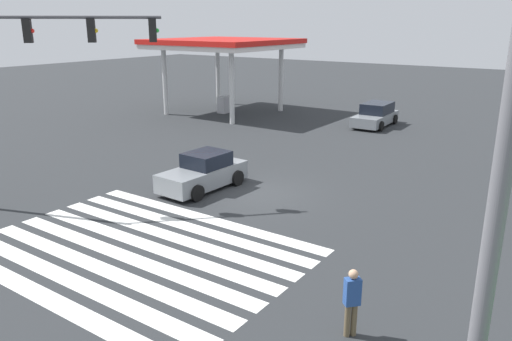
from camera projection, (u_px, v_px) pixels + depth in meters
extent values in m
plane|color=#2B2D30|center=(256.00, 193.00, 21.18)|extent=(136.19, 136.19, 0.00)
cube|color=silver|center=(41.00, 295.00, 13.28)|extent=(10.41, 0.60, 0.01)
cube|color=silver|center=(72.00, 281.00, 14.03)|extent=(10.41, 0.60, 0.01)
cube|color=silver|center=(100.00, 268.00, 14.77)|extent=(10.41, 0.60, 0.01)
cube|color=silver|center=(125.00, 256.00, 15.52)|extent=(10.41, 0.60, 0.01)
cube|color=silver|center=(147.00, 245.00, 16.27)|extent=(10.41, 0.60, 0.01)
cube|color=silver|center=(168.00, 235.00, 17.02)|extent=(10.41, 0.60, 0.01)
cube|color=silver|center=(187.00, 226.00, 17.76)|extent=(10.41, 0.60, 0.01)
cube|color=silver|center=(204.00, 218.00, 18.51)|extent=(10.41, 0.60, 0.01)
cylinder|color=#47474C|center=(66.00, 17.00, 17.94)|extent=(4.88, 4.88, 0.12)
cube|color=black|center=(27.00, 31.00, 17.85)|extent=(0.40, 0.40, 0.84)
sphere|color=red|center=(32.00, 31.00, 17.88)|extent=(0.16, 0.16, 0.16)
cube|color=black|center=(91.00, 31.00, 18.22)|extent=(0.40, 0.40, 0.84)
sphere|color=gold|center=(96.00, 31.00, 18.25)|extent=(0.16, 0.16, 0.16)
cube|color=black|center=(153.00, 30.00, 18.60)|extent=(0.40, 0.40, 0.84)
sphere|color=green|center=(157.00, 30.00, 18.63)|extent=(0.16, 0.16, 0.16)
cube|color=gray|center=(203.00, 176.00, 21.59)|extent=(1.89, 4.21, 0.78)
cube|color=black|center=(207.00, 159.00, 21.59)|extent=(1.61, 1.85, 0.62)
cylinder|color=black|center=(197.00, 193.00, 20.17)|extent=(0.25, 0.69, 0.68)
cylinder|color=black|center=(167.00, 185.00, 21.19)|extent=(0.25, 0.69, 0.68)
cylinder|color=black|center=(237.00, 178.00, 22.13)|extent=(0.25, 0.69, 0.68)
cylinder|color=black|center=(208.00, 171.00, 23.14)|extent=(0.25, 0.69, 0.68)
cube|color=gray|center=(375.00, 119.00, 34.69)|extent=(2.01, 4.71, 0.67)
cube|color=black|center=(377.00, 108.00, 34.77)|extent=(1.76, 2.59, 0.73)
cylinder|color=black|center=(381.00, 126.00, 33.09)|extent=(0.24, 0.68, 0.67)
cylinder|color=black|center=(354.00, 123.00, 34.08)|extent=(0.24, 0.68, 0.67)
cylinder|color=black|center=(395.00, 119.00, 35.41)|extent=(0.24, 0.68, 0.67)
cylinder|color=black|center=(369.00, 117.00, 36.40)|extent=(0.24, 0.68, 0.67)
cube|color=silver|center=(223.00, 46.00, 38.45)|extent=(9.27, 9.27, 0.35)
cube|color=red|center=(223.00, 41.00, 38.35)|extent=(9.45, 9.45, 0.36)
cube|color=#B2B2B7|center=(225.00, 105.00, 39.75)|extent=(0.70, 1.10, 1.30)
cylinder|color=silver|center=(165.00, 82.00, 38.44)|extent=(0.36, 0.36, 5.01)
cylinder|color=silver|center=(232.00, 88.00, 34.89)|extent=(0.36, 0.36, 5.01)
cylinder|color=silver|center=(218.00, 75.00, 43.54)|extent=(0.36, 0.36, 5.01)
cylinder|color=silver|center=(281.00, 80.00, 40.00)|extent=(0.36, 0.36, 5.01)
cylinder|color=brown|center=(347.00, 320.00, 11.46)|extent=(0.14, 0.14, 0.82)
cylinder|color=brown|center=(354.00, 319.00, 11.50)|extent=(0.14, 0.14, 0.82)
cube|color=#284C93|center=(352.00, 292.00, 11.27)|extent=(0.41, 0.41, 0.65)
sphere|color=tan|center=(353.00, 274.00, 11.14)|extent=(0.22, 0.22, 0.22)
cylinder|color=slate|center=(479.00, 331.00, 4.29)|extent=(0.16, 0.16, 8.89)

